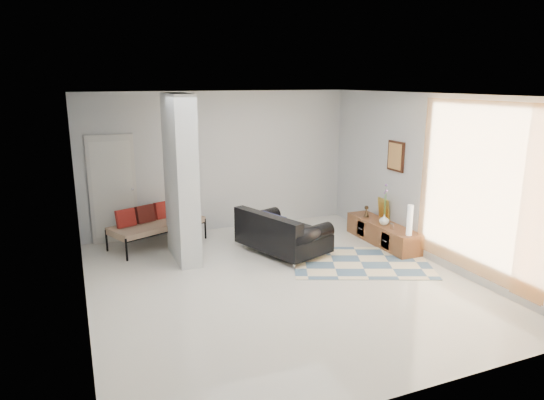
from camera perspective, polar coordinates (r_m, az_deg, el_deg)
name	(u,v)px	position (r m, az deg, el deg)	size (l,w,h in m)	color
floor	(279,282)	(7.52, 0.79, -9.57)	(6.00, 6.00, 0.00)	silver
ceiling	(279,95)	(6.90, 0.87, 12.27)	(6.00, 6.00, 0.00)	white
wall_back	(220,162)	(9.86, -6.15, 4.50)	(6.00, 6.00, 0.00)	#BABDBF
wall_front	(410,261)	(4.60, 15.97, -6.94)	(6.00, 6.00, 0.00)	#BABDBF
wall_left	(77,212)	(6.53, -21.91, -1.28)	(6.00, 6.00, 0.00)	#BABDBF
wall_right	(429,178)	(8.54, 18.04, 2.43)	(6.00, 6.00, 0.00)	#BABDBF
partition_column	(181,178)	(8.26, -10.68, 2.51)	(0.35, 1.20, 2.80)	silver
hallway_door	(113,189)	(9.52, -18.22, 1.21)	(0.85, 0.06, 2.04)	beige
curtain	(479,190)	(7.66, 23.15, 1.11)	(2.55, 2.55, 0.00)	#FF9D43
wall_art	(396,156)	(9.17, 14.37, 5.02)	(0.04, 0.45, 0.55)	black
media_console	(382,233)	(9.37, 12.85, -3.79)	(0.45, 1.80, 0.80)	brown
loveseat	(280,234)	(8.61, 0.98, -3.97)	(1.43, 1.84, 0.76)	silver
daybed	(155,223)	(9.26, -13.58, -2.68)	(1.86, 1.34, 0.77)	black
area_rug	(361,262)	(8.40, 10.39, -7.20)	(2.27, 1.51, 0.01)	beige
cylinder_lamp	(410,220)	(8.64, 15.90, -2.30)	(0.10, 0.10, 0.53)	white
bronze_figurine	(366,211)	(9.65, 11.04, -1.31)	(0.11, 0.11, 0.22)	#322416
vase	(384,220)	(9.18, 13.06, -2.26)	(0.19, 0.19, 0.20)	silver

